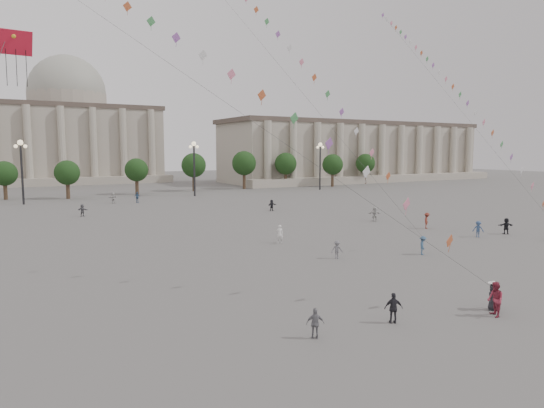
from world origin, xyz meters
TOP-DOWN VIEW (x-y plane):
  - ground at (0.00, 0.00)m, footprint 360.00×360.00m
  - hall_east at (75.00, 93.89)m, footprint 84.00×26.22m
  - hall_central at (0.00, 129.22)m, footprint 48.30×34.30m
  - tree_row at (0.00, 78.00)m, footprint 137.12×5.12m
  - lamp_post_mid_west at (-15.00, 70.00)m, footprint 2.00×0.90m
  - lamp_post_mid_east at (15.00, 70.00)m, footprint 2.00×0.90m
  - lamp_post_far_east at (45.00, 70.00)m, footprint 2.00×0.90m
  - person_crowd_0 at (2.12, 63.47)m, footprint 1.17×0.68m
  - person_crowd_3 at (28.63, 12.36)m, footprint 1.68×1.19m
  - person_crowd_4 at (-1.73, 64.34)m, footprint 1.77×1.49m
  - person_crowd_6 at (5.62, 11.89)m, footprint 1.12×0.86m
  - person_crowd_7 at (22.79, 26.66)m, footprint 1.81×1.05m
  - person_crowd_8 at (24.06, 19.20)m, footprint 1.36×1.31m
  - person_crowd_9 at (16.63, 42.22)m, footprint 1.62×0.81m
  - person_crowd_12 at (-8.78, 49.69)m, footprint 1.48×1.45m
  - person_crowd_13 at (4.95, 20.14)m, footprint 0.77×0.66m
  - person_crowd_14 at (24.45, 12.66)m, footprint 1.20×1.25m
  - tourist_1 at (-1.04, -1.69)m, footprint 1.02×0.81m
  - tourist_3 at (-5.78, -1.40)m, footprint 0.94×0.74m
  - kite_flyer_0 at (4.47, -3.68)m, footprint 1.09×1.17m
  - kite_flyer_1 at (13.00, 9.45)m, footprint 1.15×1.19m
  - hat_person at (5.34, -2.91)m, footprint 0.87×0.83m
  - dragon_kite at (-18.07, 5.00)m, footprint 3.18×4.34m
  - kite_train_east at (35.85, 28.04)m, footprint 12.34×37.85m

SIDE VIEW (x-z plane):
  - ground at x=0.00m, z-range 0.00..0.00m
  - tourist_3 at x=-5.78m, z-range 0.00..1.50m
  - person_crowd_6 at x=5.62m, z-range 0.00..1.53m
  - tourist_1 at x=-1.04m, z-range 0.00..1.61m
  - kite_flyer_1 at x=13.00m, z-range 0.00..1.63m
  - hat_person at x=5.34m, z-range -0.03..1.66m
  - person_crowd_9 at x=16.63m, z-range 0.00..1.67m
  - person_crowd_12 at x=-8.78m, z-range 0.00..1.69m
  - person_crowd_14 at x=24.45m, z-range 0.00..1.71m
  - person_crowd_3 at x=28.63m, z-range 0.00..1.75m
  - person_crowd_13 at x=4.95m, z-range 0.00..1.80m
  - person_crowd_8 at x=24.06m, z-range 0.00..1.85m
  - person_crowd_7 at x=22.79m, z-range 0.00..1.86m
  - person_crowd_0 at x=2.12m, z-range 0.00..1.87m
  - person_crowd_4 at x=-1.73m, z-range 0.00..1.91m
  - kite_flyer_0 at x=4.47m, z-range 0.00..1.91m
  - tree_row at x=0.00m, z-range 1.39..9.39m
  - lamp_post_mid_west at x=-15.00m, z-range 2.03..12.68m
  - lamp_post_mid_east at x=15.00m, z-range 2.03..12.68m
  - lamp_post_far_east at x=45.00m, z-range 2.03..12.68m
  - hall_east at x=75.00m, z-range -0.17..17.03m
  - dragon_kite at x=-18.07m, z-range 5.45..20.54m
  - hall_central at x=0.00m, z-range -3.52..31.98m
  - kite_train_east at x=35.85m, z-range -6.95..44.48m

